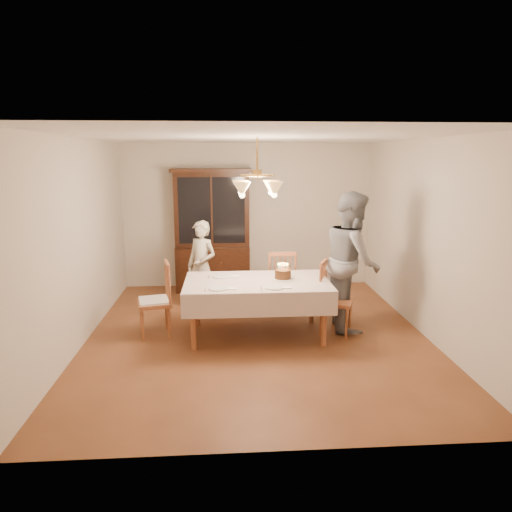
{
  "coord_description": "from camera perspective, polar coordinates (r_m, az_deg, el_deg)",
  "views": [
    {
      "loc": [
        -0.4,
        -5.79,
        2.36
      ],
      "look_at": [
        0.0,
        0.2,
        1.05
      ],
      "focal_mm": 32.0,
      "sensor_mm": 36.0,
      "label": 1
    }
  ],
  "objects": [
    {
      "name": "chair_far_side",
      "position": [
        6.96,
        3.16,
        -3.7
      ],
      "size": [
        0.45,
        0.43,
        1.0
      ],
      "color": "brown",
      "rests_on": "ground"
    },
    {
      "name": "adult_in_grey",
      "position": [
        6.44,
        11.87,
        -0.57
      ],
      "size": [
        0.8,
        0.99,
        1.91
      ],
      "primitive_type": "imported",
      "rotation": [
        0.0,
        0.0,
        1.48
      ],
      "color": "slate",
      "rests_on": "ground"
    },
    {
      "name": "china_hutch",
      "position": [
        8.15,
        -5.47,
        2.95
      ],
      "size": [
        1.38,
        0.54,
        2.16
      ],
      "color": "black",
      "rests_on": "ground"
    },
    {
      "name": "ground",
      "position": [
        6.26,
        0.13,
        -9.82
      ],
      "size": [
        5.0,
        5.0,
        0.0
      ],
      "primitive_type": "plane",
      "color": "brown",
      "rests_on": "ground"
    },
    {
      "name": "chandelier",
      "position": [
        5.81,
        0.13,
        8.54
      ],
      "size": [
        0.62,
        0.62,
        0.73
      ],
      "color": "#BF8C3F",
      "rests_on": "ground"
    },
    {
      "name": "elderly_woman",
      "position": [
        7.06,
        -6.8,
        -1.31
      ],
      "size": [
        0.62,
        0.58,
        1.41
      ],
      "primitive_type": "imported",
      "rotation": [
        0.0,
        0.0,
        -0.64
      ],
      "color": "beige",
      "rests_on": "ground"
    },
    {
      "name": "place_setting_near_left",
      "position": [
        5.66,
        -4.56,
        -4.07
      ],
      "size": [
        0.39,
        0.24,
        0.02
      ],
      "color": "white",
      "rests_on": "dining_table"
    },
    {
      "name": "chair_left_end",
      "position": [
        6.27,
        -12.53,
        -5.69
      ],
      "size": [
        0.51,
        0.52,
        1.0
      ],
      "color": "brown",
      "rests_on": "ground"
    },
    {
      "name": "birthday_cake",
      "position": [
        6.09,
        3.37,
        -2.35
      ],
      "size": [
        0.3,
        0.3,
        0.21
      ],
      "color": "white",
      "rests_on": "dining_table"
    },
    {
      "name": "place_setting_far_left",
      "position": [
        6.23,
        -4.12,
        -2.54
      ],
      "size": [
        0.42,
        0.27,
        0.02
      ],
      "color": "white",
      "rests_on": "dining_table"
    },
    {
      "name": "place_setting_near_right",
      "position": [
        5.7,
        2.43,
        -3.94
      ],
      "size": [
        0.38,
        0.23,
        0.02
      ],
      "color": "white",
      "rests_on": "dining_table"
    },
    {
      "name": "dining_table",
      "position": [
        6.04,
        0.13,
        -3.81
      ],
      "size": [
        1.9,
        1.1,
        0.76
      ],
      "color": "brown",
      "rests_on": "ground"
    },
    {
      "name": "room_shell",
      "position": [
        5.85,
        0.13,
        4.67
      ],
      "size": [
        5.0,
        5.0,
        5.0
      ],
      "color": "white",
      "rests_on": "ground"
    },
    {
      "name": "chair_right_end",
      "position": [
        6.28,
        9.9,
        -5.65
      ],
      "size": [
        0.56,
        0.57,
        1.0
      ],
      "color": "brown",
      "rests_on": "ground"
    }
  ]
}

